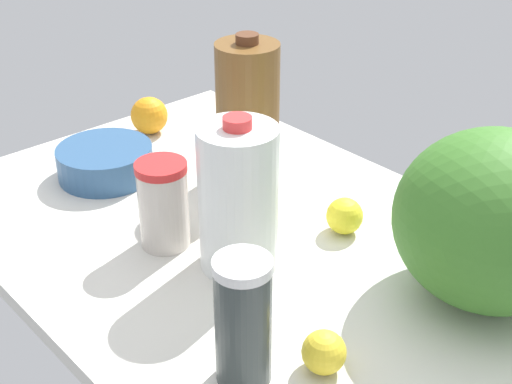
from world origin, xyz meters
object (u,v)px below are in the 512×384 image
Objects in this scene: lemon_far_back at (345,216)px; lemon_near_front at (324,352)px; shaker_bottle at (243,321)px; tumbler_cup at (163,204)px; watermelon at (494,220)px; mixing_bowl at (105,162)px; orange_beside_bowl at (149,115)px; milk_jug at (238,199)px; chocolate_milk_jug at (248,113)px.

lemon_near_front is (21.05, -27.44, -0.21)cm from lemon_far_back.
shaker_bottle is 12.47cm from lemon_near_front.
lemon_far_back is (17.85, 25.40, -4.52)cm from tumbler_cup.
tumbler_cup is (-43.69, -28.01, -5.65)cm from watermelon.
mixing_bowl is at bearing -162.35° from watermelon.
orange_beside_bowl is 82.04cm from lemon_near_front.
milk_jug is 28.68cm from lemon_near_front.
lemon_near_front is at bearing 55.26° from shaker_bottle.
watermelon is 1.00× the size of chocolate_milk_jug.
tumbler_cup reaches higher than mixing_bowl.
lemon_far_back is at bearing 75.82° from milk_jug.
lemon_near_front is at bearing -6.26° from mixing_bowl.
tumbler_cup is at bearing -10.74° from mixing_bowl.
mixing_bowl is at bearing -156.20° from lemon_far_back.
shaker_bottle is at bearing -25.62° from orange_beside_bowl.
tumbler_cup is 45.74cm from orange_beside_bowl.
chocolate_milk_jug is (-41.15, 36.87, 4.52)cm from shaker_bottle.
watermelon is 1.90× the size of tumbler_cup.
lemon_near_front is (47.26, -28.06, -10.89)cm from chocolate_milk_jug.
orange_beside_bowl is (-51.85, 18.06, -8.14)cm from milk_jug.
chocolate_milk_jug is at bearing 138.14° from shaker_bottle.
lemon_near_front is (77.92, -25.63, -1.11)cm from orange_beside_bowl.
lemon_far_back is at bearing 23.80° from mixing_bowl.
shaker_bottle is 25.98cm from milk_jug.
milk_jug is 3.15× the size of orange_beside_bowl.
chocolate_milk_jug is at bearing 107.81° from tumbler_cup.
chocolate_milk_jug is 56.03cm from lemon_near_front.
orange_beside_bowl is at bearing 160.79° from milk_jug.
watermelon is at bearing 5.77° from lemon_far_back.
watermelon reaches higher than milk_jug.
lemon_near_front is at bearing -30.70° from chocolate_milk_jug.
chocolate_milk_jug reaches higher than watermelon.
watermelon reaches higher than mixing_bowl.
lemon_far_back is (45.65, 20.13, 0.09)cm from mixing_bowl.
mixing_bowl is 0.72× the size of milk_jug.
chocolate_milk_jug is 4.54× the size of lemon_far_back.
orange_beside_bowl is at bearing 161.79° from lemon_near_front.
shaker_bottle is at bearing -14.90° from mixing_bowl.
watermelon is at bearing 32.67° from tumbler_cup.
mixing_bowl is 2.92× the size of lemon_far_back.
orange_beside_bowl is (-11.23, 18.32, 0.99)cm from mixing_bowl.
shaker_bottle is 79.82cm from orange_beside_bowl.
chocolate_milk_jug is 4.85× the size of lemon_near_front.
watermelon is 40.56cm from shaker_bottle.
tumbler_cup is 14.69cm from milk_jug.
tumbler_cup is at bearing -125.10° from lemon_far_back.
chocolate_milk_jug is at bearing -177.81° from watermelon.
tumbler_cup is 0.59× the size of milk_jug.
milk_jug is at bearing 23.31° from tumbler_cup.
shaker_bottle is 0.64× the size of chocolate_milk_jug.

